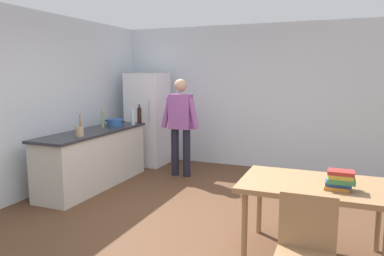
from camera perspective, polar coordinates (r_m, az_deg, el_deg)
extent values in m
plane|color=brown|center=(4.54, -0.05, -14.68)|extent=(14.00, 14.00, 0.00)
cube|color=silver|center=(7.06, 9.11, 4.85)|extent=(6.40, 0.12, 2.70)
cube|color=silver|center=(5.84, -23.71, 3.49)|extent=(0.12, 5.60, 2.70)
cube|color=beige|center=(6.03, -15.07, -4.80)|extent=(0.60, 2.12, 0.86)
cube|color=#2D2D33|center=(5.94, -15.24, -0.58)|extent=(0.64, 2.20, 0.04)
cube|color=white|center=(7.22, -6.95, 1.39)|extent=(0.70, 0.64, 1.80)
cylinder|color=#B2B2B7|center=(6.79, -6.73, 2.65)|extent=(0.02, 0.02, 0.40)
cylinder|color=#1E1E2D|center=(6.44, -2.66, -3.76)|extent=(0.13, 0.13, 0.84)
cylinder|color=#1E1E2D|center=(6.35, -0.85, -3.92)|extent=(0.13, 0.13, 0.84)
cube|color=#99519E|center=(6.28, -1.79, 2.59)|extent=(0.38, 0.22, 0.60)
sphere|color=tan|center=(6.25, -1.81, 6.70)|extent=(0.22, 0.22, 0.22)
cylinder|color=#99519E|center=(6.35, -4.00, 2.46)|extent=(0.20, 0.09, 0.55)
cylinder|color=#99519E|center=(6.15, 0.20, 2.28)|extent=(0.20, 0.09, 0.55)
cube|color=#9E754C|center=(3.73, 18.72, -8.52)|extent=(1.40, 0.90, 0.05)
cylinder|color=#9E754C|center=(3.61, 8.19, -15.07)|extent=(0.06, 0.06, 0.70)
cylinder|color=#9E754C|center=(4.24, 10.49, -11.44)|extent=(0.06, 0.06, 0.70)
cylinder|color=#9E754C|center=(4.20, 27.15, -12.49)|extent=(0.06, 0.06, 0.70)
cube|color=#9E754C|center=(2.93, 17.69, -13.76)|extent=(0.42, 0.04, 0.42)
cylinder|color=#285193|center=(6.37, -11.94, 0.86)|extent=(0.28, 0.28, 0.12)
cube|color=black|center=(6.46, -13.20, 1.11)|extent=(0.06, 0.03, 0.02)
cube|color=black|center=(6.27, -10.65, 0.97)|extent=(0.06, 0.03, 0.02)
cylinder|color=tan|center=(5.42, -17.20, -0.55)|extent=(0.11, 0.11, 0.14)
cylinder|color=olive|center=(5.39, -17.07, 0.92)|extent=(0.02, 0.05, 0.22)
cylinder|color=olive|center=(5.38, -17.17, 0.90)|extent=(0.02, 0.04, 0.22)
cylinder|color=black|center=(6.63, -8.25, 1.95)|extent=(0.08, 0.08, 0.28)
cylinder|color=black|center=(6.61, -8.28, 3.42)|extent=(0.03, 0.03, 0.06)
cylinder|color=gray|center=(6.19, -13.87, 1.23)|extent=(0.06, 0.06, 0.26)
cylinder|color=gray|center=(6.17, -13.92, 2.71)|extent=(0.02, 0.02, 0.06)
cylinder|color=silver|center=(6.42, -9.26, 1.54)|extent=(0.07, 0.07, 0.24)
cylinder|color=silver|center=(6.41, -9.29, 2.87)|extent=(0.03, 0.03, 0.06)
cube|color=orange|center=(3.58, 21.68, -8.66)|extent=(0.21, 0.17, 0.03)
cube|color=#284C8E|center=(3.58, 21.96, -8.10)|extent=(0.22, 0.15, 0.04)
cube|color=#387A47|center=(3.56, 22.33, -7.62)|extent=(0.24, 0.19, 0.04)
cube|color=gold|center=(3.54, 22.32, -7.05)|extent=(0.21, 0.16, 0.04)
cube|color=#B22D28|center=(3.54, 22.32, -6.46)|extent=(0.22, 0.15, 0.03)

